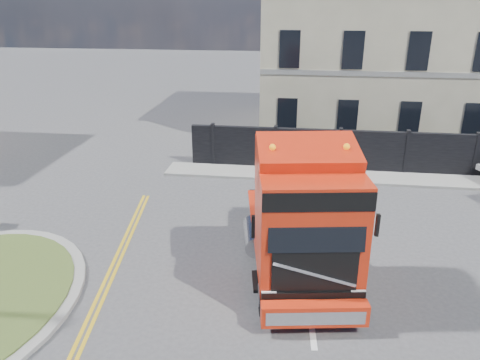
# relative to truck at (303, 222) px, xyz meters

# --- Properties ---
(ground) EXTENTS (120.00, 120.00, 0.00)m
(ground) POSITION_rel_truck_xyz_m (-2.32, 0.43, -1.87)
(ground) COLOR #424244
(ground) RESTS_ON ground
(hoarding_fence) EXTENTS (18.80, 0.25, 2.00)m
(hoarding_fence) POSITION_rel_truck_xyz_m (4.23, 9.43, -0.87)
(hoarding_fence) COLOR black
(hoarding_fence) RESTS_ON ground
(georgian_building) EXTENTS (12.30, 10.30, 12.80)m
(georgian_building) POSITION_rel_truck_xyz_m (3.68, 16.93, 3.91)
(georgian_building) COLOR beige
(georgian_building) RESTS_ON ground
(pavement_far) EXTENTS (20.00, 1.60, 0.12)m
(pavement_far) POSITION_rel_truck_xyz_m (3.68, 8.53, -1.81)
(pavement_far) COLOR gray
(pavement_far) RESTS_ON ground
(truck) EXTENTS (3.63, 7.27, 4.17)m
(truck) POSITION_rel_truck_xyz_m (0.00, 0.00, 0.00)
(truck) COLOR black
(truck) RESTS_ON ground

